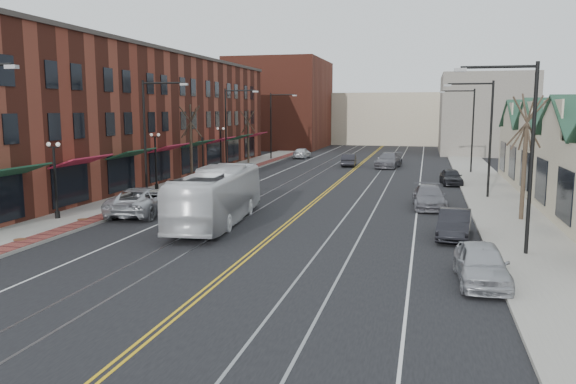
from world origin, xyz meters
The scene contains 31 objects.
ground centered at (0.00, 0.00, 0.00)m, with size 160.00×160.00×0.00m, color black.
sidewalk_left centered at (-12.00, 20.00, 0.07)m, with size 4.00×120.00×0.15m, color gray.
sidewalk_right centered at (12.00, 20.00, 0.07)m, with size 4.00×120.00×0.15m, color gray.
building_left centered at (-19.00, 27.00, 5.50)m, with size 10.00×50.00×11.00m, color maroon.
backdrop_left centered at (-16.00, 70.00, 7.00)m, with size 14.00×18.00×14.00m, color maroon.
backdrop_mid centered at (0.00, 85.00, 4.50)m, with size 22.00×14.00×9.00m, color #BEAE92.
backdrop_right centered at (15.00, 65.00, 5.50)m, with size 12.00×16.00×11.00m, color slate.
streetlight_l_1 centered at (-11.05, 16.00, 5.03)m, with size 3.33×0.25×8.00m.
streetlight_l_2 centered at (-11.05, 32.00, 5.03)m, with size 3.33×0.25×8.00m.
streetlight_l_3 centered at (-11.05, 48.00, 5.03)m, with size 3.33×0.25×8.00m.
streetlight_r_0 centered at (11.05, 6.00, 5.03)m, with size 3.33×0.25×8.00m.
streetlight_r_1 centered at (11.05, 22.00, 5.03)m, with size 3.33×0.25×8.00m.
streetlight_r_2 centered at (11.05, 38.00, 5.03)m, with size 3.33×0.25×8.00m.
lamppost_l_1 centered at (-12.80, 8.00, 2.20)m, with size 0.84×0.28×4.27m.
lamppost_l_2 centered at (-12.80, 20.00, 2.20)m, with size 0.84×0.28×4.27m.
lamppost_l_3 centered at (-12.80, 34.00, 2.20)m, with size 0.84×0.28×4.27m.
tree_left_near centered at (-12.50, 26.00, 3.51)m, with size 1.78×1.37×6.48m.
tree_left_far centered at (-12.50, 42.00, 3.28)m, with size 1.66×1.28×6.02m.
tree_right_mid centered at (12.50, 14.00, 3.75)m, with size 1.90×1.46×6.93m.
manhole_mid centered at (-11.20, 3.00, 0.16)m, with size 0.60×0.60×0.02m, color #592D19.
manhole_far centered at (-11.20, 8.00, 0.16)m, with size 0.60×0.60×0.02m, color #592D19.
traffic_signal centered at (-10.60, 24.00, 2.35)m, with size 0.18×0.15×3.80m.
transit_bus centered at (-3.78, 9.45, 1.51)m, with size 2.54×10.88×3.03m, color white.
parked_suv centered at (-9.09, 10.88, 0.82)m, with size 2.73×5.92×1.65m, color #AFB2B7.
parked_car_a centered at (9.30, 1.63, 0.74)m, with size 1.74×4.32×1.47m, color #A9AAB0.
parked_car_b centered at (8.68, 8.88, 0.69)m, with size 1.47×4.21×1.39m, color black.
parked_car_c centered at (7.50, 17.23, 0.71)m, with size 1.99×4.89×1.42m, color slate.
parked_car_d centered at (9.30, 29.02, 0.67)m, with size 1.58×3.94×1.34m, color black.
distant_car_left centered at (-1.00, 42.23, 0.68)m, with size 1.45×4.16×1.37m, color black.
distant_car_right centered at (3.33, 41.76, 0.80)m, with size 2.25×5.53×1.61m, color slate.
distant_car_far centered at (-8.16, 50.75, 0.70)m, with size 1.65×4.10×1.40m, color silver.
Camera 1 is at (7.24, -18.98, 6.23)m, focal length 35.00 mm.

